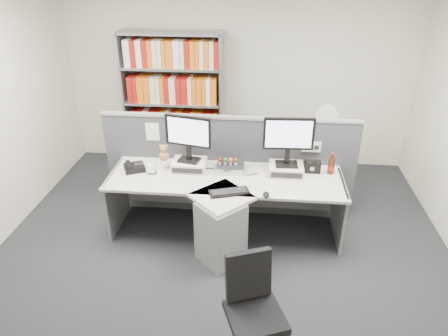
# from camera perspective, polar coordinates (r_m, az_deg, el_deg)

# --- Properties ---
(ground) EXTENTS (5.50, 5.50, 0.00)m
(ground) POSITION_cam_1_polar(r_m,az_deg,el_deg) (4.34, -0.86, -14.87)
(ground) COLOR #282A2F
(ground) RESTS_ON ground
(room_shell) EXTENTS (5.04, 5.54, 2.72)m
(room_shell) POSITION_cam_1_polar(r_m,az_deg,el_deg) (3.40, -1.07, 8.00)
(room_shell) COLOR beige
(room_shell) RESTS_ON ground
(partition) EXTENTS (3.00, 0.08, 1.27)m
(partition) POSITION_cam_1_polar(r_m,az_deg,el_deg) (5.00, 0.72, 0.39)
(partition) COLOR #42434B
(partition) RESTS_ON ground
(desk) EXTENTS (2.60, 1.20, 0.72)m
(desk) POSITION_cam_1_polar(r_m,az_deg,el_deg) (4.53, -0.07, -5.53)
(desk) COLOR beige
(desk) RESTS_ON ground
(monitor_riser_left) EXTENTS (0.38, 0.31, 0.10)m
(monitor_riser_left) POSITION_cam_1_polar(r_m,az_deg,el_deg) (4.76, -4.80, 0.44)
(monitor_riser_left) COLOR beige
(monitor_riser_left) RESTS_ON desk
(monitor_riser_right) EXTENTS (0.38, 0.31, 0.10)m
(monitor_riser_right) POSITION_cam_1_polar(r_m,az_deg,el_deg) (4.70, 8.53, -0.16)
(monitor_riser_right) COLOR beige
(monitor_riser_right) RESTS_ON desk
(monitor_left) EXTENTS (0.52, 0.22, 0.54)m
(monitor_left) POSITION_cam_1_polar(r_m,az_deg,el_deg) (4.60, -4.97, 4.56)
(monitor_left) COLOR black
(monitor_left) RESTS_ON monitor_riser_left
(monitor_right) EXTENTS (0.55, 0.19, 0.56)m
(monitor_right) POSITION_cam_1_polar(r_m,az_deg,el_deg) (4.54, 8.86, 4.15)
(monitor_right) COLOR black
(monitor_right) RESTS_ON monitor_riser_right
(desktop_pc) EXTENTS (0.30, 0.27, 0.08)m
(desktop_pc) POSITION_cam_1_polar(r_m,az_deg,el_deg) (4.71, 0.90, 0.11)
(desktop_pc) COLOR black
(desktop_pc) RESTS_ON desk
(figurines) EXTENTS (0.23, 0.05, 0.09)m
(figurines) POSITION_cam_1_polar(r_m,az_deg,el_deg) (4.66, 0.52, 1.03)
(figurines) COLOR beige
(figurines) RESTS_ON desktop_pc
(keyboard) EXTENTS (0.44, 0.28, 0.03)m
(keyboard) POSITION_cam_1_polar(r_m,az_deg,el_deg) (4.28, 0.71, -3.33)
(keyboard) COLOR black
(keyboard) RESTS_ON desk
(mouse) EXTENTS (0.07, 0.11, 0.04)m
(mouse) POSITION_cam_1_polar(r_m,az_deg,el_deg) (4.25, 5.82, -3.65)
(mouse) COLOR black
(mouse) RESTS_ON desk
(desk_phone) EXTENTS (0.29, 0.28, 0.10)m
(desk_phone) POSITION_cam_1_polar(r_m,az_deg,el_deg) (4.83, -12.28, 0.09)
(desk_phone) COLOR black
(desk_phone) RESTS_ON desk
(desk_calendar) EXTENTS (0.09, 0.07, 0.11)m
(desk_calendar) POSITION_cam_1_polar(r_m,az_deg,el_deg) (4.71, -9.93, -0.24)
(desk_calendar) COLOR black
(desk_calendar) RESTS_ON desk
(plush_toy) EXTENTS (0.12, 0.12, 0.20)m
(plush_toy) POSITION_cam_1_polar(r_m,az_deg,el_deg) (4.74, -8.26, 1.94)
(plush_toy) COLOR #A47436
(plush_toy) RESTS_ON monitor_riser_left
(speaker) EXTENTS (0.19, 0.11, 0.13)m
(speaker) POSITION_cam_1_polar(r_m,az_deg,el_deg) (4.78, 11.97, 0.19)
(speaker) COLOR black
(speaker) RESTS_ON desk
(cola_bottle) EXTENTS (0.08, 0.08, 0.25)m
(cola_bottle) POSITION_cam_1_polar(r_m,az_deg,el_deg) (4.78, 14.52, 0.29)
(cola_bottle) COLOR #3F190A
(cola_bottle) RESTS_ON desk
(shelving_unit) EXTENTS (1.41, 0.40, 2.00)m
(shelving_unit) POSITION_cam_1_polar(r_m,az_deg,el_deg) (6.09, -6.88, 8.62)
(shelving_unit) COLOR gray
(shelving_unit) RESTS_ON ground
(filing_cabinet) EXTENTS (0.45, 0.61, 0.70)m
(filing_cabinet) POSITION_cam_1_polar(r_m,az_deg,el_deg) (5.85, 13.10, 0.57)
(filing_cabinet) COLOR gray
(filing_cabinet) RESTS_ON ground
(desk_fan) EXTENTS (0.29, 0.19, 0.50)m
(desk_fan) POSITION_cam_1_polar(r_m,az_deg,el_deg) (5.59, 13.81, 6.63)
(desk_fan) COLOR white
(desk_fan) RESTS_ON filing_cabinet
(office_chair) EXTENTS (0.59, 0.58, 0.89)m
(office_chair) POSITION_cam_1_polar(r_m,az_deg,el_deg) (3.42, 3.95, -18.40)
(office_chair) COLOR silver
(office_chair) RESTS_ON ground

